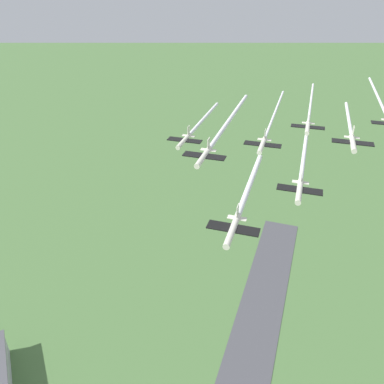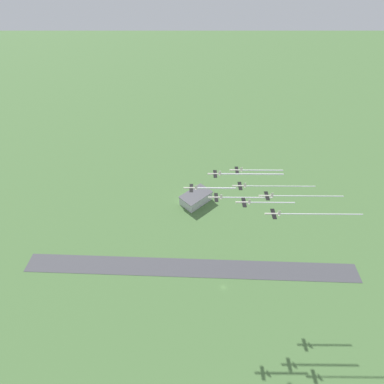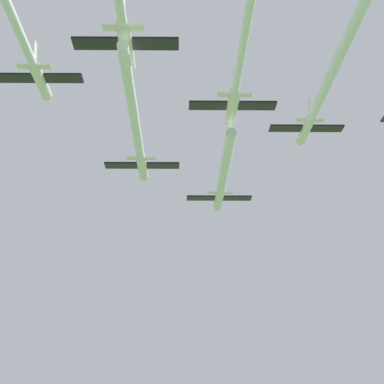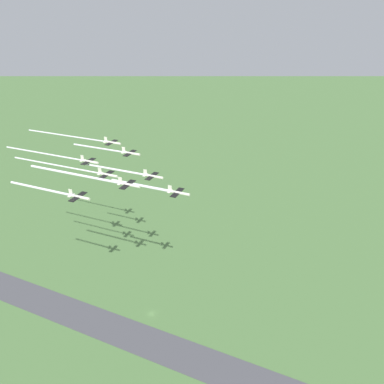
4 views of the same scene
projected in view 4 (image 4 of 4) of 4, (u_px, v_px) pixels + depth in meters
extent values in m
plane|color=#4C723D|center=(152.00, 314.00, 237.09)|extent=(3000.00, 3000.00, 0.00)
cube|color=#47474C|center=(182.00, 355.00, 209.45)|extent=(241.03, 245.46, 0.20)
cylinder|color=silver|center=(179.00, 193.00, 163.24)|extent=(8.30, 8.06, 1.26)
cube|color=black|center=(177.00, 193.00, 163.47)|extent=(8.65, 8.84, 0.21)
cube|color=silver|center=(170.00, 188.00, 163.97)|extent=(1.43, 1.39, 2.52)
cube|color=silver|center=(170.00, 191.00, 164.68)|extent=(3.45, 3.52, 0.14)
cylinder|color=silver|center=(153.00, 176.00, 178.16)|extent=(8.30, 8.06, 1.26)
cube|color=black|center=(152.00, 176.00, 178.39)|extent=(8.65, 8.84, 0.21)
cube|color=silver|center=(145.00, 172.00, 178.89)|extent=(1.43, 1.39, 2.52)
cube|color=silver|center=(145.00, 175.00, 179.60)|extent=(3.45, 3.52, 0.14)
cylinder|color=silver|center=(129.00, 185.00, 158.24)|extent=(8.30, 8.06, 1.26)
cube|color=black|center=(128.00, 185.00, 158.48)|extent=(8.65, 8.84, 0.21)
cube|color=silver|center=(120.00, 180.00, 158.98)|extent=(1.43, 1.39, 2.52)
cube|color=silver|center=(120.00, 183.00, 159.69)|extent=(3.45, 3.52, 0.14)
cylinder|color=silver|center=(131.00, 153.00, 190.82)|extent=(8.30, 8.06, 1.26)
cube|color=black|center=(130.00, 153.00, 191.05)|extent=(8.65, 8.84, 0.21)
cube|color=silver|center=(124.00, 149.00, 191.55)|extent=(1.43, 1.39, 2.52)
cube|color=silver|center=(124.00, 152.00, 192.27)|extent=(3.45, 3.52, 0.14)
cylinder|color=silver|center=(108.00, 175.00, 174.62)|extent=(8.30, 8.06, 1.26)
cube|color=black|center=(107.00, 175.00, 174.85)|extent=(8.65, 8.84, 0.21)
cube|color=silver|center=(100.00, 170.00, 175.35)|extent=(1.43, 1.39, 2.52)
cube|color=silver|center=(100.00, 173.00, 176.06)|extent=(3.45, 3.52, 0.14)
cylinder|color=silver|center=(79.00, 197.00, 157.61)|extent=(8.30, 8.06, 1.26)
cube|color=black|center=(78.00, 197.00, 157.84)|extent=(8.65, 8.84, 0.21)
cube|color=silver|center=(71.00, 192.00, 158.34)|extent=(1.43, 1.39, 2.52)
cube|color=silver|center=(71.00, 195.00, 159.06)|extent=(3.45, 3.52, 0.14)
cylinder|color=silver|center=(112.00, 143.00, 205.93)|extent=(8.30, 8.06, 1.26)
cube|color=black|center=(111.00, 142.00, 206.17)|extent=(8.65, 8.84, 0.21)
cube|color=silver|center=(106.00, 139.00, 206.67)|extent=(1.43, 1.39, 2.52)
cube|color=silver|center=(106.00, 142.00, 207.38)|extent=(3.45, 3.52, 0.14)
cylinder|color=silver|center=(90.00, 162.00, 189.74)|extent=(8.30, 8.06, 1.26)
cube|color=black|center=(88.00, 161.00, 189.97)|extent=(8.65, 8.84, 0.21)
cube|color=silver|center=(82.00, 157.00, 190.47)|extent=(1.43, 1.39, 2.52)
cube|color=silver|center=(83.00, 160.00, 191.19)|extent=(3.45, 3.52, 0.14)
cylinder|color=white|center=(139.00, 185.00, 169.98)|extent=(21.85, 21.08, 1.24)
cylinder|color=white|center=(112.00, 169.00, 186.10)|extent=(26.76, 25.79, 1.02)
cylinder|color=white|center=(73.00, 174.00, 168.20)|extent=(35.34, 34.06, 1.12)
cylinder|color=white|center=(98.00, 148.00, 197.79)|extent=(22.58, 21.76, 0.89)
cylinder|color=white|center=(55.00, 165.00, 185.20)|extent=(37.74, 36.35, 0.76)
cylinder|color=white|center=(39.00, 188.00, 164.94)|extent=(24.21, 23.35, 1.05)
cylinder|color=white|center=(65.00, 136.00, 216.95)|extent=(39.56, 38.10, 0.80)
cylinder|color=white|center=(43.00, 153.00, 200.12)|extent=(36.89, 35.53, 0.80)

